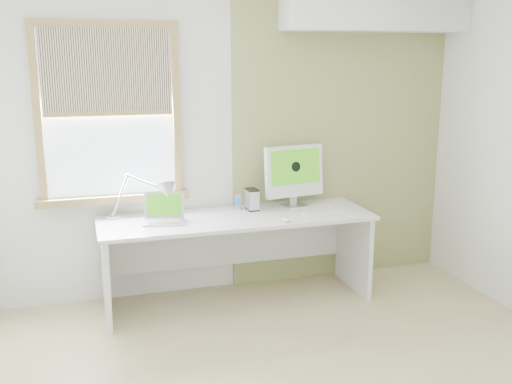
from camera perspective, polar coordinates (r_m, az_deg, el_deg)
name	(u,v)px	position (r m, az deg, el deg)	size (l,w,h in m)	color
room	(310,180)	(3.36, 5.21, 1.12)	(4.04, 3.54, 2.64)	tan
accent_wall	(341,135)	(5.33, 8.20, 5.46)	(2.00, 0.02, 2.60)	#989258
soffit	(376,5)	(5.24, 11.50, 17.27)	(1.60, 0.40, 0.42)	white
window	(109,114)	(4.78, -14.02, 7.31)	(1.20, 0.14, 1.42)	olive
desk	(235,237)	(4.86, -2.04, -4.39)	(2.20, 0.70, 0.73)	silver
desk_lamp	(157,195)	(4.73, -9.56, -0.26)	(0.61, 0.33, 0.36)	#B9BBBE
laptop	(164,214)	(4.65, -8.89, -2.15)	(0.36, 0.31, 0.22)	#B9BBBE
phone_dock	(238,205)	(4.95, -1.76, -1.29)	(0.07, 0.07, 0.13)	#B9BBBE
external_drive	(252,199)	(4.92, -0.39, -0.73)	(0.09, 0.14, 0.18)	#B9BBBE
imac	(294,172)	(5.02, 3.70, 1.90)	(0.54, 0.21, 0.52)	#B9BBBE
keyboard	(330,214)	(4.83, 7.18, -2.08)	(0.45, 0.19, 0.02)	white
mouse	(286,219)	(4.60, 2.91, -2.67)	(0.06, 0.10, 0.03)	white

